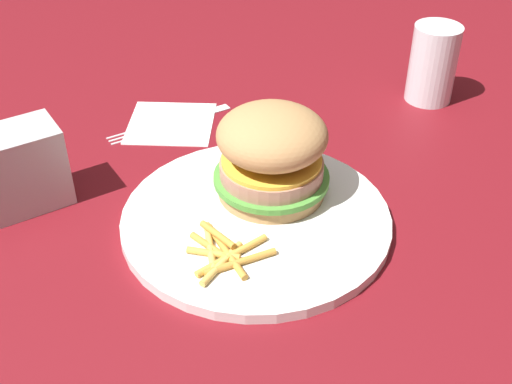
{
  "coord_description": "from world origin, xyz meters",
  "views": [
    {
      "loc": [
        -0.14,
        0.49,
        0.44
      ],
      "look_at": [
        0.01,
        -0.03,
        0.04
      ],
      "focal_mm": 46.22,
      "sensor_mm": 36.0,
      "label": 1
    }
  ],
  "objects_px": {
    "plate": "(256,219)",
    "sandwich": "(276,154)",
    "fries_pile": "(223,252)",
    "fork": "(170,122)",
    "napkin": "(171,123)",
    "napkin_dispenser": "(19,170)",
    "drink_glass": "(432,67)"
  },
  "relations": [
    {
      "from": "plate",
      "to": "napkin_dispenser",
      "type": "height_order",
      "value": "napkin_dispenser"
    },
    {
      "from": "plate",
      "to": "fork",
      "type": "relative_size",
      "value": 2.09
    },
    {
      "from": "drink_glass",
      "to": "napkin_dispenser",
      "type": "bearing_deg",
      "value": 41.32
    },
    {
      "from": "fries_pile",
      "to": "fork",
      "type": "height_order",
      "value": "fries_pile"
    },
    {
      "from": "sandwich",
      "to": "napkin_dispenser",
      "type": "relative_size",
      "value": 1.39
    },
    {
      "from": "drink_glass",
      "to": "napkin_dispenser",
      "type": "xyz_separation_m",
      "value": [
        0.41,
        0.36,
        -0.0
      ]
    },
    {
      "from": "fries_pile",
      "to": "napkin",
      "type": "relative_size",
      "value": 0.86
    },
    {
      "from": "sandwich",
      "to": "fork",
      "type": "relative_size",
      "value": 0.93
    },
    {
      "from": "plate",
      "to": "napkin",
      "type": "relative_size",
      "value": 2.59
    },
    {
      "from": "sandwich",
      "to": "fries_pile",
      "type": "xyz_separation_m",
      "value": [
        0.02,
        0.11,
        -0.05
      ]
    },
    {
      "from": "drink_glass",
      "to": "napkin_dispenser",
      "type": "distance_m",
      "value": 0.55
    },
    {
      "from": "plate",
      "to": "fries_pile",
      "type": "bearing_deg",
      "value": 78.55
    },
    {
      "from": "plate",
      "to": "drink_glass",
      "type": "xyz_separation_m",
      "value": [
        -0.16,
        -0.33,
        0.04
      ]
    },
    {
      "from": "fries_pile",
      "to": "napkin_dispenser",
      "type": "relative_size",
      "value": 1.03
    },
    {
      "from": "drink_glass",
      "to": "napkin_dispenser",
      "type": "height_order",
      "value": "drink_glass"
    },
    {
      "from": "napkin",
      "to": "napkin_dispenser",
      "type": "height_order",
      "value": "napkin_dispenser"
    },
    {
      "from": "fork",
      "to": "fries_pile",
      "type": "bearing_deg",
      "value": 121.9
    },
    {
      "from": "napkin",
      "to": "fries_pile",
      "type": "bearing_deg",
      "value": 121.59
    },
    {
      "from": "plate",
      "to": "fries_pile",
      "type": "distance_m",
      "value": 0.07
    },
    {
      "from": "fork",
      "to": "sandwich",
      "type": "bearing_deg",
      "value": 143.98
    },
    {
      "from": "drink_glass",
      "to": "fork",
      "type": "bearing_deg",
      "value": 26.25
    },
    {
      "from": "plate",
      "to": "sandwich",
      "type": "distance_m",
      "value": 0.07
    },
    {
      "from": "plate",
      "to": "drink_glass",
      "type": "bearing_deg",
      "value": -115.8
    },
    {
      "from": "drink_glass",
      "to": "plate",
      "type": "bearing_deg",
      "value": 64.2
    },
    {
      "from": "fries_pile",
      "to": "napkin",
      "type": "distance_m",
      "value": 0.28
    },
    {
      "from": "sandwich",
      "to": "fries_pile",
      "type": "relative_size",
      "value": 1.34
    },
    {
      "from": "sandwich",
      "to": "plate",
      "type": "bearing_deg",
      "value": 78.14
    },
    {
      "from": "sandwich",
      "to": "drink_glass",
      "type": "relative_size",
      "value": 1.19
    },
    {
      "from": "fries_pile",
      "to": "napkin",
      "type": "bearing_deg",
      "value": -58.41
    },
    {
      "from": "fries_pile",
      "to": "fork",
      "type": "relative_size",
      "value": 0.69
    },
    {
      "from": "napkin_dispenser",
      "to": "napkin",
      "type": "bearing_deg",
      "value": -161.28
    },
    {
      "from": "napkin",
      "to": "drink_glass",
      "type": "bearing_deg",
      "value": -153.84
    }
  ]
}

